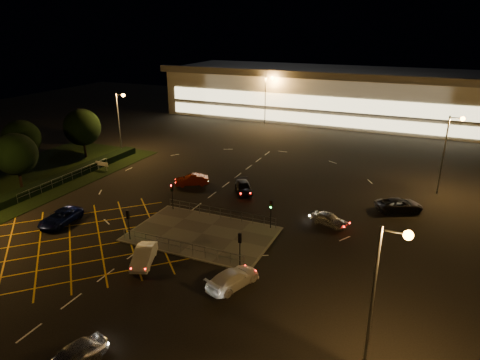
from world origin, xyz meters
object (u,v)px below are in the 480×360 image
at_px(signal_sw, 128,219).
at_px(car_queue_white, 144,256).
at_px(signal_se, 240,243).
at_px(signal_nw, 172,191).
at_px(car_circ_red, 192,180).
at_px(signal_ne, 271,208).
at_px(car_right_silver, 329,219).
at_px(car_approach_white, 233,278).
at_px(car_east_grey, 399,205).
at_px(car_left_blue, 60,217).
at_px(car_far_dkgrey, 243,187).
at_px(car_near_silver, 73,356).

relative_size(signal_sw, car_queue_white, 0.70).
xyz_separation_m(signal_se, signal_nw, (-12.00, 7.99, 0.00)).
bearing_deg(car_circ_red, car_queue_white, -15.01).
bearing_deg(signal_ne, signal_se, -90.00).
bearing_deg(car_right_silver, car_queue_white, 154.84).
xyz_separation_m(signal_sw, signal_se, (12.00, 0.00, 0.00)).
bearing_deg(signal_nw, car_approach_white, -40.89).
height_order(car_east_grey, car_approach_white, car_east_grey).
bearing_deg(car_queue_white, signal_nw, 87.42).
bearing_deg(car_queue_white, signal_sw, 120.21).
distance_m(signal_se, car_left_blue, 21.25).
xyz_separation_m(signal_sw, car_far_dkgrey, (5.28, 16.36, -1.69)).
bearing_deg(car_right_silver, car_circ_red, 94.94).
height_order(car_right_silver, car_east_grey, car_east_grey).
distance_m(signal_nw, car_near_silver, 24.16).
distance_m(signal_se, car_near_silver, 15.88).
relative_size(car_queue_white, car_east_grey, 0.84).
distance_m(car_near_silver, car_left_blue, 22.24).
height_order(car_left_blue, car_circ_red, car_circ_red).
xyz_separation_m(signal_sw, signal_nw, (0.00, 7.99, 0.00)).
distance_m(signal_se, signal_nw, 14.41).
distance_m(signal_sw, signal_nw, 7.99).
relative_size(car_right_silver, car_approach_white, 0.81).
height_order(car_near_silver, car_east_grey, car_near_silver).
xyz_separation_m(signal_se, car_near_silver, (-4.85, -15.04, -1.63)).
distance_m(car_right_silver, car_east_grey, 9.54).
distance_m(car_far_dkgrey, car_right_silver, 13.10).
bearing_deg(car_approach_white, car_near_silver, 85.49).
distance_m(car_right_silver, car_circ_red, 20.02).
bearing_deg(car_far_dkgrey, signal_nw, -152.46).
relative_size(car_near_silver, car_far_dkgrey, 0.93).
bearing_deg(car_east_grey, car_circ_red, 67.38).
height_order(car_queue_white, car_far_dkgrey, car_queue_white).
xyz_separation_m(car_left_blue, car_circ_red, (7.10, 15.88, 0.01)).
bearing_deg(signal_ne, car_queue_white, -126.45).
distance_m(signal_nw, car_right_silver, 17.83).
xyz_separation_m(signal_sw, car_east_grey, (23.96, 18.36, -1.63)).
bearing_deg(car_far_dkgrey, car_east_grey, -24.11).
height_order(car_near_silver, car_left_blue, car_near_silver).
xyz_separation_m(car_circ_red, car_approach_white, (14.78, -18.95, -0.01)).
distance_m(signal_ne, car_east_grey, 15.92).
relative_size(signal_nw, car_left_blue, 0.60).
height_order(signal_se, car_circ_red, signal_se).
relative_size(signal_sw, car_far_dkgrey, 0.67).
xyz_separation_m(signal_ne, car_near_silver, (-4.85, -23.02, -1.63)).
bearing_deg(signal_nw, car_queue_white, -70.56).
distance_m(car_left_blue, car_circ_red, 17.40).
relative_size(car_near_silver, car_east_grey, 0.82).
xyz_separation_m(car_east_grey, car_approach_white, (-11.26, -21.37, -0.01)).
distance_m(car_far_dkgrey, car_east_grey, 18.78).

